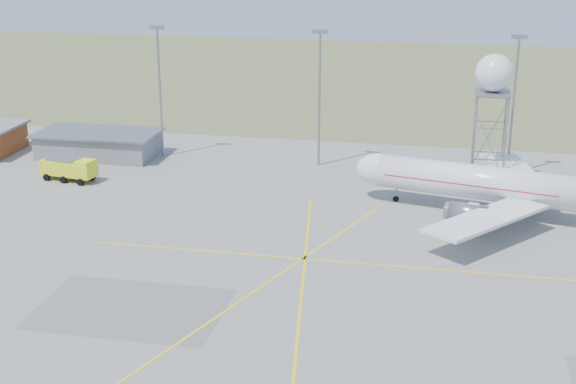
# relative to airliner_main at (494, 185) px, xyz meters

# --- Properties ---
(grass_strip) EXTENTS (400.00, 120.00, 0.03)m
(grass_strip) POSITION_rel_airliner_main_xyz_m (-15.17, 91.48, -4.01)
(grass_strip) COLOR #5E6B3B
(grass_strip) RESTS_ON ground
(building_grey) EXTENTS (19.00, 10.00, 3.90)m
(building_grey) POSITION_rel_airliner_main_xyz_m (-60.17, 15.48, -2.05)
(building_grey) COLOR slate
(building_grey) RESTS_ON ground
(mast_a) EXTENTS (2.20, 0.50, 20.50)m
(mast_a) POSITION_rel_airliner_main_xyz_m (-50.17, 17.48, 8.05)
(mast_a) COLOR gray
(mast_a) RESTS_ON ground
(mast_b) EXTENTS (2.20, 0.50, 20.50)m
(mast_b) POSITION_rel_airliner_main_xyz_m (-25.17, 17.48, 8.05)
(mast_b) COLOR gray
(mast_b) RESTS_ON ground
(mast_c) EXTENTS (2.20, 0.50, 20.50)m
(mast_c) POSITION_rel_airliner_main_xyz_m (2.83, 17.48, 8.05)
(mast_c) COLOR gray
(mast_c) RESTS_ON ground
(airliner_main) EXTENTS (38.36, 36.64, 13.13)m
(airliner_main) POSITION_rel_airliner_main_xyz_m (0.00, 0.00, 0.00)
(airliner_main) COLOR white
(airliner_main) RESTS_ON ground
(radar_tower) EXTENTS (5.14, 5.14, 18.62)m
(radar_tower) POSITION_rel_airliner_main_xyz_m (-0.45, 11.95, 6.42)
(radar_tower) COLOR gray
(radar_tower) RESTS_ON ground
(fire_truck) EXTENTS (8.60, 4.55, 3.29)m
(fire_truck) POSITION_rel_airliner_main_xyz_m (-58.87, 2.76, -2.45)
(fire_truck) COLOR yellow
(fire_truck) RESTS_ON ground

